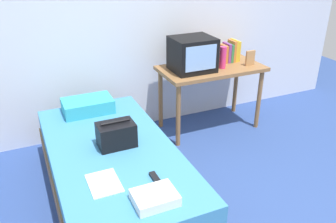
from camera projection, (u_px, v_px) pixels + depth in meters
wall_back at (153, 14)px, 3.87m from camera, size 5.20×0.10×2.60m
bed at (114, 174)px, 2.97m from camera, size 1.00×2.00×0.50m
desk at (211, 75)px, 3.98m from camera, size 1.16×0.60×0.75m
tv at (192, 54)px, 3.75m from camera, size 0.44×0.39×0.36m
water_bottle at (223, 57)px, 3.84m from camera, size 0.07×0.07×0.24m
book_row at (230, 52)px, 4.07m from camera, size 0.20×0.16×0.25m
picture_frame at (250, 58)px, 3.94m from camera, size 0.11×0.02×0.17m
pillow at (88, 106)px, 3.45m from camera, size 0.47×0.30×0.13m
handbag at (116, 135)px, 2.86m from camera, size 0.30×0.20×0.22m
magazine at (104, 183)px, 2.45m from camera, size 0.21×0.29×0.01m
remote_dark at (156, 179)px, 2.48m from camera, size 0.04×0.16×0.02m
folded_towel at (155, 198)px, 2.26m from camera, size 0.28×0.22×0.07m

